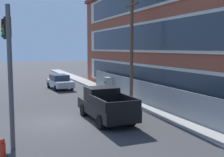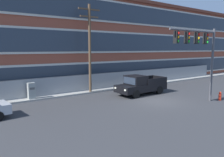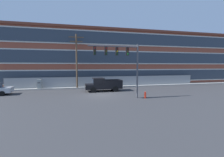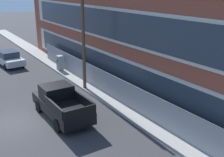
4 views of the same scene
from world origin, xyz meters
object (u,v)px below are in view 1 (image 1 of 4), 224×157
Objects in this scene: pickup_truck_black at (105,105)px; utility_pole_near_corner at (132,42)px; sedan_silver at (60,82)px; fire_hydrant at (2,148)px; traffic_signal_mast at (8,43)px; electrical_cabinet at (107,85)px.

pickup_truck_black is 6.48m from utility_pole_near_corner.
sedan_silver is 19.35m from fire_hydrant.
fire_hydrant is (2.80, -0.43, -4.28)m from traffic_signal_mast.
traffic_signal_mast reaches higher than sedan_silver.
electrical_cabinet reaches higher than fire_hydrant.
traffic_signal_mast is 1.14× the size of pickup_truck_black.
fire_hydrant is at bearing -55.73° from pickup_truck_black.
electrical_cabinet is (-5.84, 0.22, -4.10)m from utility_pole_near_corner.
traffic_signal_mast is 7.99× the size of fire_hydrant.
utility_pole_near_corner is at bearing 129.29° from fire_hydrant.
electrical_cabinet is at bearing 177.80° from utility_pole_near_corner.
utility_pole_near_corner is 5.58× the size of electrical_cabinet.
sedan_silver is at bearing -142.14° from electrical_cabinet.
sedan_silver is 11.94m from utility_pole_near_corner.
sedan_silver is (-15.60, 5.54, -3.86)m from traffic_signal_mast.
pickup_truck_black is 7.21m from fire_hydrant.
pickup_truck_black is 1.20× the size of sedan_silver.
utility_pole_near_corner reaches higher than sedan_silver.
traffic_signal_mast is at bearing 171.33° from fire_hydrant.
utility_pole_near_corner is 11.40× the size of fire_hydrant.
electrical_cabinet is at bearing 144.49° from fire_hydrant.
traffic_signal_mast is 3.91× the size of electrical_cabinet.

